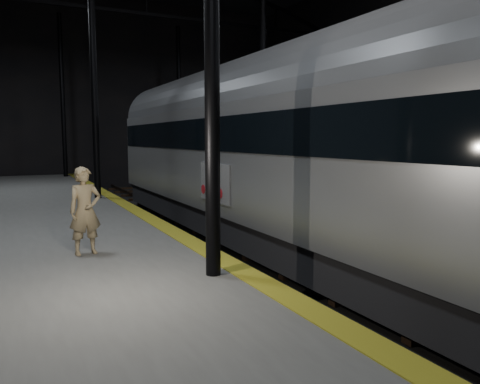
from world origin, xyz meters
TOP-DOWN VIEW (x-y plane):
  - ground at (0.00, 0.00)m, footprint 44.00×44.00m
  - platform_right at (7.50, 0.00)m, footprint 9.00×43.80m
  - tactile_strip at (-3.25, 0.00)m, footprint 0.50×43.80m
  - track at (0.00, 0.00)m, footprint 2.40×43.00m
  - train at (-0.00, 1.52)m, footprint 3.23×21.61m
  - woman at (-5.59, -1.48)m, footprint 0.73×0.54m

SIDE VIEW (x-z plane):
  - ground at x=0.00m, z-range 0.00..0.00m
  - track at x=0.00m, z-range -0.05..0.19m
  - platform_right at x=7.50m, z-range 0.00..1.00m
  - tactile_strip at x=-3.25m, z-range 1.00..1.01m
  - woman at x=-5.59m, z-range 1.00..2.81m
  - train at x=0.00m, z-range 0.33..6.11m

